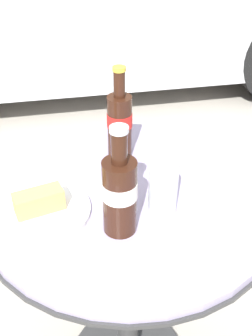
# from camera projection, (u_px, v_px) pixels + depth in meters

# --- Properties ---
(bistro_table) EXTENTS (0.70, 0.70, 0.70)m
(bistro_table) POSITION_uv_depth(u_px,v_px,m) (129.00, 240.00, 1.10)
(bistro_table) COLOR #333333
(bistro_table) RESTS_ON ground_plane
(cola_bottle_left) EXTENTS (0.07, 0.07, 0.25)m
(cola_bottle_left) POSITION_uv_depth(u_px,v_px,m) (120.00, 192.00, 0.85)
(cola_bottle_left) COLOR #33190F
(cola_bottle_left) RESTS_ON bistro_table
(cola_bottle_right) EXTENTS (0.07, 0.07, 0.25)m
(cola_bottle_right) POSITION_uv_depth(u_px,v_px,m) (120.00, 122.00, 1.09)
(cola_bottle_right) COLOR #33190F
(cola_bottle_right) RESTS_ON bistro_table
(drinking_glass) EXTENTS (0.06, 0.06, 0.13)m
(drinking_glass) POSITION_uv_depth(u_px,v_px,m) (163.00, 189.00, 0.92)
(drinking_glass) COLOR black
(drinking_glass) RESTS_ON bistro_table
(lunch_plate_near) EXTENTS (0.23, 0.23, 0.06)m
(lunch_plate_near) POSITION_uv_depth(u_px,v_px,m) (40.00, 208.00, 0.94)
(lunch_plate_near) COLOR white
(lunch_plate_near) RESTS_ON bistro_table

